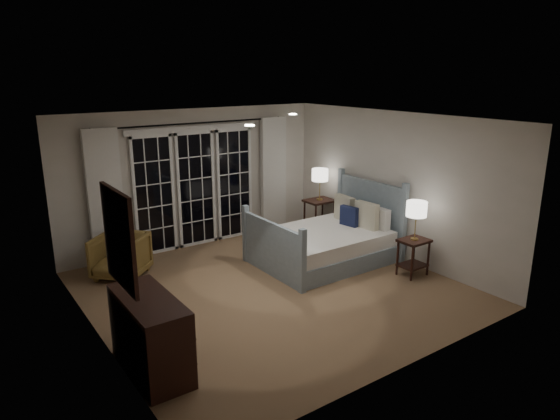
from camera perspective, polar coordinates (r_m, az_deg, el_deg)
floor at (r=7.51m, az=-0.86°, el=-9.03°), size 5.00×5.00×0.00m
ceiling at (r=6.86m, az=-0.94°, el=10.32°), size 5.00×5.00×0.00m
wall_left at (r=6.10m, az=-20.73°, el=-3.43°), size 0.02×5.00×2.50m
wall_right at (r=8.69m, az=12.87°, el=2.72°), size 0.02×5.00×2.50m
wall_back at (r=9.20m, az=-9.72°, el=3.59°), size 5.00×0.02×2.50m
wall_front at (r=5.31m, az=14.56°, el=-5.71°), size 5.00×0.02×2.50m
french_doors at (r=9.20m, az=-9.56°, el=2.57°), size 2.50×0.04×2.20m
curtain_rod at (r=8.96m, az=-9.73°, el=9.75°), size 3.50×0.03×0.03m
curtain_left at (r=8.55m, az=-19.33°, el=1.32°), size 0.55×0.10×2.25m
curtain_right at (r=9.92m, az=-0.76°, el=4.10°), size 0.55×0.10×2.25m
downlight_a at (r=7.80m, az=1.48°, el=10.89°), size 0.12×0.12×0.01m
downlight_b at (r=6.20m, az=-3.48°, el=9.63°), size 0.12×0.12×0.01m
bed at (r=8.52m, az=5.37°, el=-3.71°), size 2.18×1.56×1.27m
nightstand_left at (r=8.14m, az=14.99°, el=-4.65°), size 0.46×0.36×0.59m
nightstand_right at (r=9.81m, az=4.50°, el=-0.17°), size 0.55×0.44×0.71m
lamp_left at (r=7.93m, az=15.35°, el=0.07°), size 0.32×0.32×0.61m
lamp_right at (r=9.64m, az=4.59°, el=3.99°), size 0.32×0.32×0.61m
armchair at (r=8.20m, az=-17.76°, el=-5.05°), size 1.05×1.05×0.68m
dresser at (r=5.65m, az=-14.59°, el=-13.60°), size 0.51×1.20×0.85m
mirror at (r=5.14m, az=-17.91°, el=-3.15°), size 0.05×0.85×1.00m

